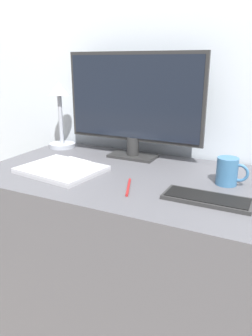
# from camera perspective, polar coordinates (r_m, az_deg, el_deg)

# --- Properties ---
(wall_back) EXTENTS (3.60, 0.05, 2.40)m
(wall_back) POSITION_cam_1_polar(r_m,az_deg,el_deg) (1.50, 7.35, 19.53)
(wall_back) COLOR #B2BCC6
(wall_back) RESTS_ON ground_plane
(desk) EXTENTS (1.14, 0.64, 0.75)m
(desk) POSITION_cam_1_polar(r_m,az_deg,el_deg) (1.40, 0.80, -15.89)
(desk) COLOR #4C4C51
(desk) RESTS_ON ground_plane
(monitor) EXTENTS (0.61, 0.11, 0.44)m
(monitor) POSITION_cam_1_polar(r_m,az_deg,el_deg) (1.40, 1.29, 11.34)
(monitor) COLOR #262626
(monitor) RESTS_ON desk
(keyboard) EXTENTS (0.27, 0.11, 0.01)m
(keyboard) POSITION_cam_1_polar(r_m,az_deg,el_deg) (1.03, 13.96, -5.20)
(keyboard) COLOR #282828
(keyboard) RESTS_ON desk
(laptop) EXTENTS (0.32, 0.27, 0.02)m
(laptop) POSITION_cam_1_polar(r_m,az_deg,el_deg) (1.28, -11.15, -0.23)
(laptop) COLOR #A3A3A8
(laptop) RESTS_ON desk
(ereader) EXTENTS (0.16, 0.21, 0.01)m
(ereader) POSITION_cam_1_polar(r_m,az_deg,el_deg) (1.28, -11.02, 0.47)
(ereader) COLOR white
(ereader) RESTS_ON laptop
(desk_lamp) EXTENTS (0.13, 0.13, 0.31)m
(desk_lamp) POSITION_cam_1_polar(r_m,az_deg,el_deg) (1.62, -11.40, 9.89)
(desk_lamp) COLOR #999EA8
(desk_lamp) RESTS_ON desk
(coffee_mug) EXTENTS (0.11, 0.07, 0.10)m
(coffee_mug) POSITION_cam_1_polar(r_m,az_deg,el_deg) (1.17, 17.34, -0.56)
(coffee_mug) COLOR #336089
(coffee_mug) RESTS_ON desk
(pen) EXTENTS (0.06, 0.14, 0.01)m
(pen) POSITION_cam_1_polar(r_m,az_deg,el_deg) (1.10, 0.42, -3.32)
(pen) COLOR maroon
(pen) RESTS_ON desk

